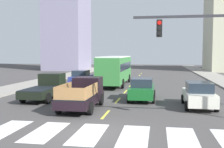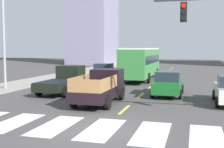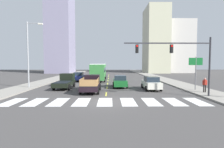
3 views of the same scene
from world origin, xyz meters
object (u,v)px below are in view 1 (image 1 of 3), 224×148
Objects in this scene: pickup_stakebed at (83,94)px; pickup_dark at (47,87)px; sedan_mid at (199,95)px; city_bus at (115,68)px; sedan_far at (142,89)px; sedan_near_right at (81,78)px.

pickup_dark is at bearing 142.69° from pickup_stakebed.
pickup_dark is 1.18× the size of sedan_mid.
pickup_stakebed reaches higher than sedan_mid.
city_bus is (0.04, 13.60, 1.02)m from pickup_stakebed.
pickup_dark is 1.18× the size of sedan_far.
city_bus is 2.45× the size of sedan_far.
city_bus is at bearing 67.81° from pickup_dark.
city_bus is at bearing 91.21° from pickup_stakebed.
sedan_mid and sedan_near_right have the same top height.
city_bus reaches higher than pickup_stakebed.
pickup_stakebed is 0.48× the size of city_bus.
sedan_far is at bearing -72.00° from city_bus.
pickup_stakebed is at bearing -92.40° from city_bus.
pickup_dark is at bearing -176.96° from sedan_far.
pickup_dark is 7.63m from sedan_far.
sedan_mid is at bearing 12.05° from pickup_stakebed.
pickup_stakebed is 1.18× the size of sedan_near_right.
sedan_far is at bearing 150.88° from sedan_mid.
pickup_dark reaches higher than sedan_mid.
sedan_mid is 1.00× the size of sedan_near_right.
pickup_stakebed is 13.64m from city_bus.
city_bus reaches higher than sedan_far.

